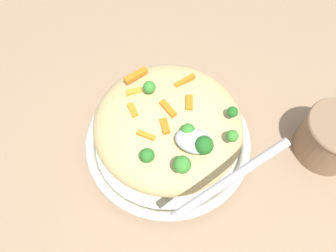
% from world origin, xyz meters
% --- Properties ---
extents(ground_plane, '(2.40, 2.40, 0.00)m').
position_xyz_m(ground_plane, '(0.00, 0.00, 0.00)').
color(ground_plane, '#9E7F60').
extents(serving_bowl, '(0.29, 0.29, 0.04)m').
position_xyz_m(serving_bowl, '(0.00, 0.00, 0.02)').
color(serving_bowl, silver).
rests_on(serving_bowl, ground_plane).
extents(pasta_mound, '(0.25, 0.24, 0.09)m').
position_xyz_m(pasta_mound, '(0.00, 0.00, 0.08)').
color(pasta_mound, '#D1BA7A').
rests_on(pasta_mound, serving_bowl).
extents(carrot_piece_0, '(0.03, 0.04, 0.01)m').
position_xyz_m(carrot_piece_0, '(0.07, -0.05, 0.12)').
color(carrot_piece_0, orange).
rests_on(carrot_piece_0, pasta_mound).
extents(carrot_piece_1, '(0.03, 0.04, 0.01)m').
position_xyz_m(carrot_piece_1, '(-0.01, -0.06, 0.12)').
color(carrot_piece_1, orange).
rests_on(carrot_piece_1, pasta_mound).
extents(carrot_piece_2, '(0.02, 0.03, 0.01)m').
position_xyz_m(carrot_piece_2, '(-0.03, -0.02, 0.12)').
color(carrot_piece_2, orange).
rests_on(carrot_piece_2, pasta_mound).
extents(carrot_piece_3, '(0.03, 0.03, 0.01)m').
position_xyz_m(carrot_piece_3, '(-0.00, 0.00, 0.13)').
color(carrot_piece_3, orange).
rests_on(carrot_piece_3, pasta_mound).
extents(carrot_piece_4, '(0.03, 0.01, 0.01)m').
position_xyz_m(carrot_piece_4, '(0.02, 0.05, 0.12)').
color(carrot_piece_4, orange).
rests_on(carrot_piece_4, pasta_mound).
extents(carrot_piece_5, '(0.02, 0.03, 0.01)m').
position_xyz_m(carrot_piece_5, '(-0.01, 0.03, 0.12)').
color(carrot_piece_5, orange).
rests_on(carrot_piece_5, pasta_mound).
extents(carrot_piece_6, '(0.03, 0.02, 0.01)m').
position_xyz_m(carrot_piece_6, '(0.06, -0.02, 0.12)').
color(carrot_piece_6, orange).
rests_on(carrot_piece_6, pasta_mound).
extents(carrot_piece_7, '(0.02, 0.02, 0.01)m').
position_xyz_m(carrot_piece_7, '(0.05, 0.02, 0.12)').
color(carrot_piece_7, orange).
rests_on(carrot_piece_7, pasta_mound).
extents(broccoli_floret_0, '(0.02, 0.02, 0.02)m').
position_xyz_m(broccoli_floret_0, '(-0.10, 0.01, 0.13)').
color(broccoli_floret_0, '#377928').
rests_on(broccoli_floret_0, pasta_mound).
extents(broccoli_floret_1, '(0.03, 0.03, 0.03)m').
position_xyz_m(broccoli_floret_1, '(-0.07, 0.05, 0.14)').
color(broccoli_floret_1, '#205B1C').
rests_on(broccoli_floret_1, pasta_mound).
extents(broccoli_floret_2, '(0.03, 0.03, 0.03)m').
position_xyz_m(broccoli_floret_2, '(-0.05, 0.08, 0.13)').
color(broccoli_floret_2, '#377928').
rests_on(broccoli_floret_2, pasta_mound).
extents(broccoli_floret_3, '(0.02, 0.02, 0.03)m').
position_xyz_m(broccoli_floret_3, '(0.00, 0.09, 0.13)').
color(broccoli_floret_3, '#296820').
rests_on(broccoli_floret_3, pasta_mound).
extents(broccoli_floret_4, '(0.02, 0.02, 0.02)m').
position_xyz_m(broccoli_floret_4, '(0.04, -0.02, 0.13)').
color(broccoli_floret_4, '#377928').
rests_on(broccoli_floret_4, pasta_mound).
extents(broccoli_floret_5, '(0.02, 0.02, 0.02)m').
position_xyz_m(broccoli_floret_5, '(-0.04, 0.03, 0.13)').
color(broccoli_floret_5, '#377928').
rests_on(broccoli_floret_5, pasta_mound).
extents(broccoli_floret_6, '(0.02, 0.02, 0.02)m').
position_xyz_m(broccoli_floret_6, '(-0.09, -0.03, 0.13)').
color(broccoli_floret_6, '#205B1C').
rests_on(broccoli_floret_6, pasta_mound).
extents(serving_spoon, '(0.15, 0.14, 0.07)m').
position_xyz_m(serving_spoon, '(-0.08, 0.06, 0.14)').
color(serving_spoon, '#B7B7BC').
rests_on(serving_spoon, pasta_mound).
extents(companion_bowl, '(0.11, 0.11, 0.09)m').
position_xyz_m(companion_bowl, '(-0.27, -0.09, 0.05)').
color(companion_bowl, '#8C6B4C').
rests_on(companion_bowl, ground_plane).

